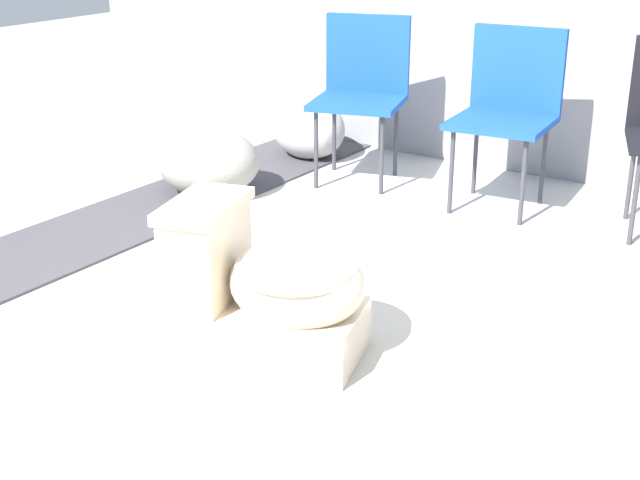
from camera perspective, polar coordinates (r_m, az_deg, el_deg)
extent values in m
plane|color=#B7B2A8|center=(2.96, -7.40, -7.36)|extent=(14.00, 14.00, 0.00)
cube|color=#423F44|center=(4.03, -15.20, 0.15)|extent=(0.56, 8.00, 0.01)
cube|color=beige|center=(2.92, -3.30, -5.71)|extent=(0.67, 0.50, 0.17)
ellipsoid|color=beige|center=(2.81, -1.47, -2.80)|extent=(0.52, 0.47, 0.28)
cylinder|color=beige|center=(2.79, -1.48, -1.75)|extent=(0.48, 0.48, 0.03)
cube|color=beige|center=(2.90, -7.29, -0.96)|extent=(0.27, 0.38, 0.30)
cube|color=beige|center=(2.84, -7.44, 2.18)|extent=(0.30, 0.41, 0.04)
cylinder|color=silver|center=(2.90, -6.81, 3.12)|extent=(0.02, 0.02, 0.01)
cube|color=#1947B2|center=(4.58, 2.42, 8.79)|extent=(0.55, 0.55, 0.03)
cube|color=#1947B2|center=(4.74, 3.08, 11.83)|extent=(0.43, 0.17, 0.40)
cylinder|color=#38383D|center=(4.44, 3.97, 5.45)|extent=(0.02, 0.02, 0.40)
cylinder|color=#38383D|center=(4.52, -0.26, 5.79)|extent=(0.02, 0.02, 0.40)
cylinder|color=#38383D|center=(4.76, 4.88, 6.51)|extent=(0.02, 0.02, 0.40)
cylinder|color=#38383D|center=(4.84, 0.91, 6.82)|extent=(0.02, 0.02, 0.40)
cube|color=#1947B2|center=(4.25, 11.53, 7.37)|extent=(0.48, 0.48, 0.03)
cube|color=#1947B2|center=(4.39, 12.55, 10.63)|extent=(0.44, 0.08, 0.40)
cylinder|color=#38383D|center=(4.10, 12.86, 3.62)|extent=(0.02, 0.02, 0.40)
cylinder|color=#38383D|center=(4.20, 8.40, 4.33)|extent=(0.02, 0.02, 0.40)
cylinder|color=#38383D|center=(4.42, 14.10, 4.77)|extent=(0.02, 0.02, 0.40)
cylinder|color=#38383D|center=(4.51, 9.92, 5.42)|extent=(0.02, 0.02, 0.40)
cylinder|color=#38383D|center=(3.99, 19.50, 2.43)|extent=(0.02, 0.02, 0.40)
cylinder|color=#38383D|center=(4.32, 19.28, 3.83)|extent=(0.02, 0.02, 0.40)
ellipsoid|color=#B7B2AD|center=(5.09, -0.74, 7.16)|extent=(0.61, 0.57, 0.34)
ellipsoid|color=gray|center=(4.47, -7.11, 4.95)|extent=(0.68, 0.67, 0.33)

